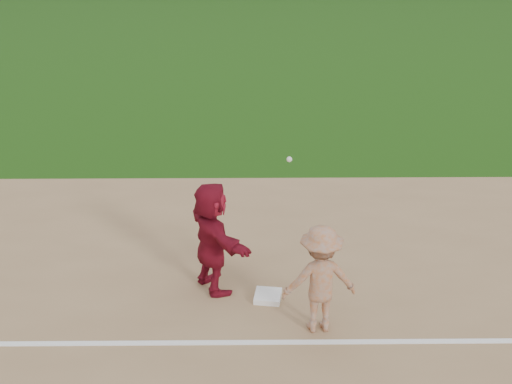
{
  "coord_description": "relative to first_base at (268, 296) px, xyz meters",
  "views": [
    {
      "loc": [
        -0.09,
        -8.11,
        5.76
      ],
      "look_at": [
        0.0,
        1.5,
        1.3
      ],
      "focal_mm": 45.0,
      "sensor_mm": 36.0,
      "label": 1
    }
  ],
  "objects": [
    {
      "name": "base_runner",
      "position": [
        -0.86,
        0.32,
        0.87
      ],
      "size": [
        1.29,
        1.76,
        1.84
      ],
      "primitive_type": "imported",
      "rotation": [
        0.0,
        0.0,
        2.07
      ],
      "color": "maroon",
      "rests_on": "infield_dirt"
    },
    {
      "name": "ground",
      "position": [
        -0.17,
        -0.29,
        -0.07
      ],
      "size": [
        160.0,
        160.0,
        0.0
      ],
      "primitive_type": "plane",
      "color": "#1A440D",
      "rests_on": "ground"
    },
    {
      "name": "first_base_play",
      "position": [
        0.71,
        -0.74,
        0.78
      ],
      "size": [
        1.13,
        0.77,
        2.54
      ],
      "color": "gray",
      "rests_on": "infield_dirt"
    },
    {
      "name": "foul_line",
      "position": [
        -0.17,
        -1.09,
        -0.04
      ],
      "size": [
        60.0,
        0.1,
        0.01
      ],
      "primitive_type": "cube",
      "color": "white",
      "rests_on": "infield_dirt"
    },
    {
      "name": "first_base",
      "position": [
        0.0,
        0.0,
        0.0
      ],
      "size": [
        0.46,
        0.46,
        0.09
      ],
      "primitive_type": "cube",
      "rotation": [
        0.0,
        0.0,
        -0.15
      ],
      "color": "white",
      "rests_on": "infield_dirt"
    }
  ]
}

